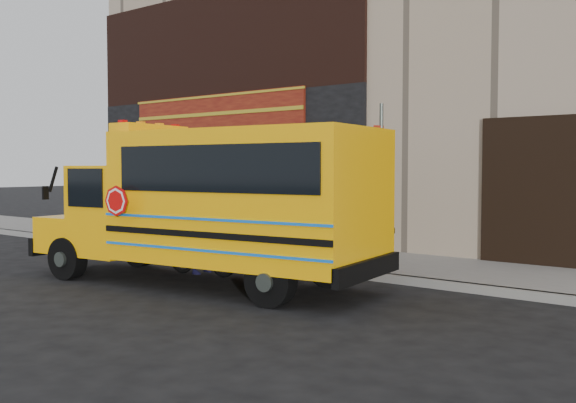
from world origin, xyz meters
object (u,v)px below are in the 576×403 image
(cyclist, at_px, (202,231))
(sign_pole, at_px, (380,183))
(bicycle, at_px, (202,250))
(school_bus, at_px, (216,202))

(cyclist, bearing_deg, sign_pole, -66.12)
(bicycle, bearing_deg, cyclist, -157.80)
(school_bus, height_order, bicycle, school_bus)
(sign_pole, distance_m, cyclist, 3.58)
(sign_pole, distance_m, bicycle, 3.70)
(bicycle, bearing_deg, school_bus, -130.73)
(sign_pole, relative_size, cyclist, 1.88)
(bicycle, bearing_deg, sign_pole, -68.89)
(school_bus, bearing_deg, cyclist, 148.82)
(bicycle, xyz_separation_m, cyclist, (0.02, -0.03, 0.39))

